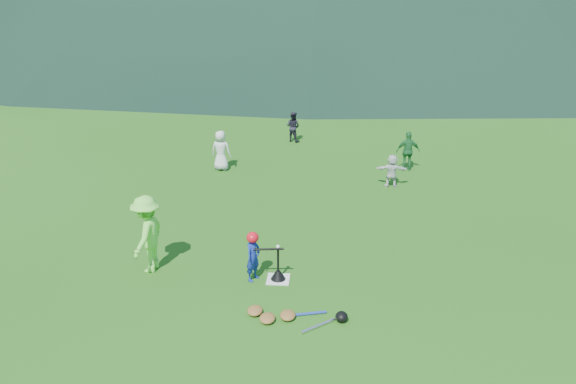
% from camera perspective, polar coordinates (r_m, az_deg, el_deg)
% --- Properties ---
extents(ground, '(120.00, 120.00, 0.00)m').
position_cam_1_polar(ground, '(11.34, -1.00, -8.89)').
color(ground, '#225112').
rests_on(ground, ground).
extents(home_plate, '(0.45, 0.45, 0.02)m').
position_cam_1_polar(home_plate, '(11.34, -1.00, -8.85)').
color(home_plate, silver).
rests_on(home_plate, ground).
extents(baseball, '(0.08, 0.08, 0.08)m').
position_cam_1_polar(baseball, '(10.99, -1.03, -5.57)').
color(baseball, white).
rests_on(baseball, batting_tee).
extents(batter_child, '(0.39, 0.44, 1.01)m').
position_cam_1_polar(batter_child, '(11.12, -3.57, -6.60)').
color(batter_child, navy).
rests_on(batter_child, ground).
extents(adult_coach, '(0.72, 1.11, 1.62)m').
position_cam_1_polar(adult_coach, '(11.67, -14.08, -4.16)').
color(adult_coach, '#74ED45').
rests_on(adult_coach, ground).
extents(fielder_a, '(0.66, 0.48, 1.24)m').
position_cam_1_polar(fielder_a, '(17.35, -6.83, 4.21)').
color(fielder_a, silver).
rests_on(fielder_a, ground).
extents(fielder_b, '(0.65, 0.59, 1.08)m').
position_cam_1_polar(fielder_b, '(20.23, 0.52, 6.64)').
color(fielder_b, black).
rests_on(fielder_b, ground).
extents(fielder_c, '(0.73, 0.34, 1.22)m').
position_cam_1_polar(fielder_c, '(17.58, 12.09, 4.08)').
color(fielder_c, '#206B32').
rests_on(fielder_c, ground).
extents(fielder_d, '(0.89, 0.31, 0.95)m').
position_cam_1_polar(fielder_d, '(16.15, 10.49, 2.13)').
color(fielder_d, silver).
rests_on(fielder_d, ground).
extents(batting_tee, '(0.30, 0.30, 0.68)m').
position_cam_1_polar(batting_tee, '(11.28, -1.01, -8.32)').
color(batting_tee, black).
rests_on(batting_tee, home_plate).
extents(batter_gear, '(0.73, 0.26, 0.37)m').
position_cam_1_polar(batter_gear, '(10.93, -3.49, -4.73)').
color(batter_gear, red).
rests_on(batter_gear, ground).
extents(equipment_pile, '(1.80, 0.73, 0.19)m').
position_cam_1_polar(equipment_pile, '(10.16, -0.02, -12.44)').
color(equipment_pile, olive).
rests_on(equipment_pile, ground).
extents(outfield_fence, '(70.07, 0.08, 1.33)m').
position_cam_1_polar(outfield_fence, '(38.08, 3.10, 13.90)').
color(outfield_fence, gray).
rests_on(outfield_fence, ground).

